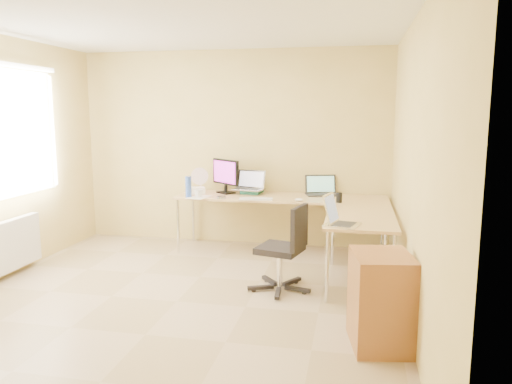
% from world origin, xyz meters
% --- Properties ---
extents(floor, '(4.50, 4.50, 0.00)m').
position_xyz_m(floor, '(0.00, 0.00, 0.00)').
color(floor, tan).
rests_on(floor, ground).
extents(ceiling, '(4.50, 4.50, 0.00)m').
position_xyz_m(ceiling, '(0.00, 0.00, 2.60)').
color(ceiling, white).
rests_on(ceiling, ground).
extents(wall_back, '(4.50, 0.00, 4.50)m').
position_xyz_m(wall_back, '(0.00, 2.25, 1.30)').
color(wall_back, tan).
rests_on(wall_back, ground).
extents(wall_right, '(0.00, 4.50, 4.50)m').
position_xyz_m(wall_right, '(2.10, 0.00, 1.30)').
color(wall_right, tan).
rests_on(wall_right, ground).
extents(desk_main, '(2.65, 0.70, 0.73)m').
position_xyz_m(desk_main, '(0.72, 1.85, 0.36)').
color(desk_main, tan).
rests_on(desk_main, ground).
extents(desk_return, '(0.70, 1.30, 0.73)m').
position_xyz_m(desk_return, '(1.70, 0.85, 0.36)').
color(desk_return, tan).
rests_on(desk_return, ground).
extents(monitor, '(0.51, 0.47, 0.45)m').
position_xyz_m(monitor, '(-0.03, 1.95, 0.95)').
color(monitor, black).
rests_on(monitor, desk_main).
extents(book_stack, '(0.27, 0.35, 0.05)m').
position_xyz_m(book_stack, '(0.31, 2.05, 0.76)').
color(book_stack, '#1B634E').
rests_on(book_stack, desk_main).
extents(laptop_center, '(0.44, 0.37, 0.25)m').
position_xyz_m(laptop_center, '(0.28, 1.95, 0.91)').
color(laptop_center, '#ACABB9').
rests_on(laptop_center, desk_main).
extents(laptop_black, '(0.47, 0.40, 0.25)m').
position_xyz_m(laptop_black, '(1.22, 2.05, 0.86)').
color(laptop_black, '#282425').
rests_on(laptop_black, desk_main).
extents(keyboard, '(0.42, 0.18, 0.02)m').
position_xyz_m(keyboard, '(0.46, 1.55, 0.74)').
color(keyboard, silver).
rests_on(keyboard, desk_main).
extents(mouse, '(0.12, 0.10, 0.04)m').
position_xyz_m(mouse, '(0.98, 1.55, 0.75)').
color(mouse, white).
rests_on(mouse, desk_main).
extents(mug, '(0.12, 0.12, 0.10)m').
position_xyz_m(mug, '(-0.27, 1.55, 0.78)').
color(mug, white).
rests_on(mug, desk_main).
extents(cd_stack, '(0.12, 0.12, 0.03)m').
position_xyz_m(cd_stack, '(0.02, 1.55, 0.74)').
color(cd_stack, silver).
rests_on(cd_stack, desk_main).
extents(water_bottle, '(0.10, 0.10, 0.26)m').
position_xyz_m(water_bottle, '(-0.40, 1.55, 0.86)').
color(water_bottle, '#3355B5').
rests_on(water_bottle, desk_main).
extents(papers, '(0.27, 0.34, 0.01)m').
position_xyz_m(papers, '(-0.27, 1.57, 0.73)').
color(papers, white).
rests_on(papers, desk_main).
extents(white_box, '(0.27, 0.24, 0.08)m').
position_xyz_m(white_box, '(-0.40, 1.85, 0.77)').
color(white_box, white).
rests_on(white_box, desk_main).
extents(desk_fan, '(0.27, 0.27, 0.29)m').
position_xyz_m(desk_fan, '(-0.40, 2.05, 0.88)').
color(desk_fan, beige).
rests_on(desk_fan, desk_main).
extents(black_cup, '(0.09, 0.09, 0.12)m').
position_xyz_m(black_cup, '(1.46, 1.55, 0.79)').
color(black_cup, black).
rests_on(black_cup, desk_main).
extents(laptop_return, '(0.42, 0.36, 0.24)m').
position_xyz_m(laptop_return, '(1.53, 0.36, 0.85)').
color(laptop_return, silver).
rests_on(laptop_return, desk_return).
extents(office_chair, '(0.65, 0.65, 0.89)m').
position_xyz_m(office_chair, '(0.91, 0.51, 0.50)').
color(office_chair, black).
rests_on(office_chair, ground).
extents(cabinet, '(0.51, 0.60, 0.73)m').
position_xyz_m(cabinet, '(1.85, -0.53, 0.36)').
color(cabinet, brown).
rests_on(cabinet, ground).
extents(radiator, '(0.09, 0.80, 0.55)m').
position_xyz_m(radiator, '(-2.03, 0.40, 0.35)').
color(radiator, white).
rests_on(radiator, ground).
extents(window, '(0.10, 1.80, 1.40)m').
position_xyz_m(window, '(-2.05, 0.40, 1.55)').
color(window, white).
rests_on(window, wall_left).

